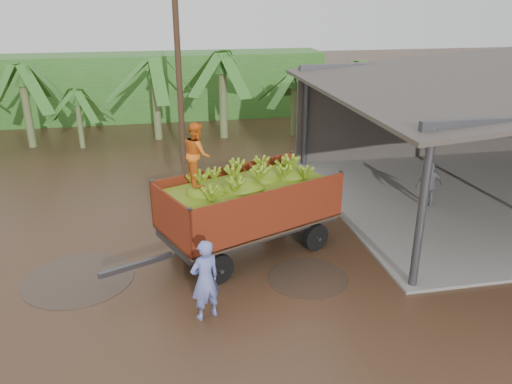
% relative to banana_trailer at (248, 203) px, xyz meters
% --- Properties ---
extents(ground, '(100.00, 100.00, 0.00)m').
position_rel_banana_trailer_xyz_m(ground, '(-1.72, 1.10, -1.41)').
color(ground, black).
rests_on(ground, ground).
extents(hedge_north, '(22.00, 3.00, 3.60)m').
position_rel_banana_trailer_xyz_m(hedge_north, '(-3.72, 17.10, 0.39)').
color(hedge_north, '#2D661E').
rests_on(hedge_north, ground).
extents(banana_trailer, '(6.43, 3.88, 3.75)m').
position_rel_banana_trailer_xyz_m(banana_trailer, '(0.00, 0.00, 0.00)').
color(banana_trailer, '#9A2C16').
rests_on(banana_trailer, ground).
extents(man_blue, '(0.80, 0.68, 1.87)m').
position_rel_banana_trailer_xyz_m(man_blue, '(-1.45, -2.84, -0.48)').
color(man_blue, '#6975C0').
rests_on(man_blue, ground).
extents(man_grey, '(0.96, 0.44, 1.62)m').
position_rel_banana_trailer_xyz_m(man_grey, '(6.36, 1.79, -0.61)').
color(man_grey, slate).
rests_on(man_grey, ground).
extents(utility_pole, '(1.20, 0.24, 8.18)m').
position_rel_banana_trailer_xyz_m(utility_pole, '(-1.29, 8.28, 2.73)').
color(utility_pole, '#47301E').
rests_on(utility_pole, ground).
extents(banana_plants, '(24.79, 19.98, 4.36)m').
position_rel_banana_trailer_xyz_m(banana_plants, '(-7.30, 7.03, 0.53)').
color(banana_plants, '#2D661E').
rests_on(banana_plants, ground).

